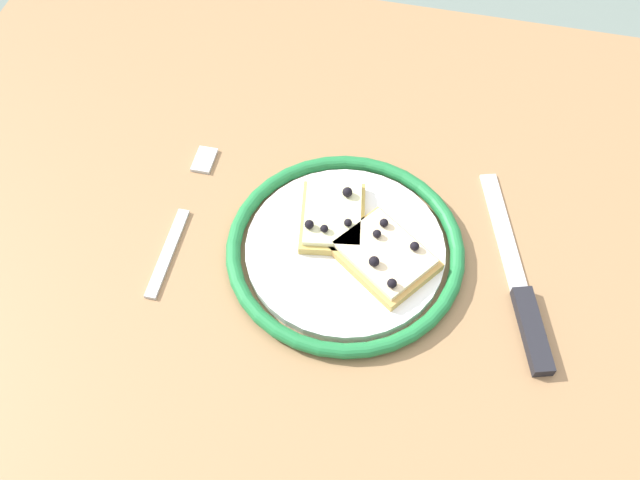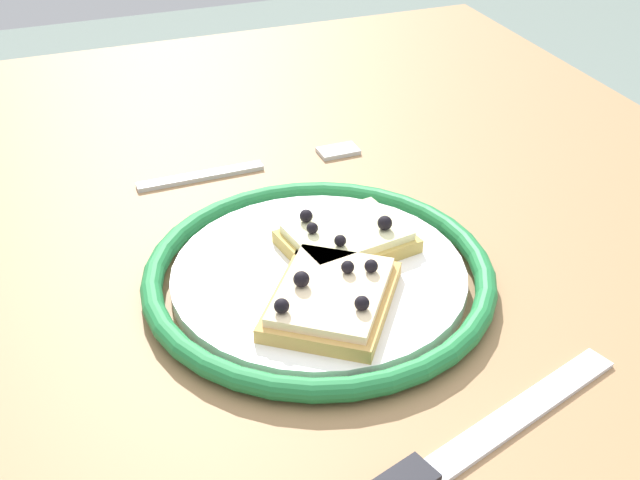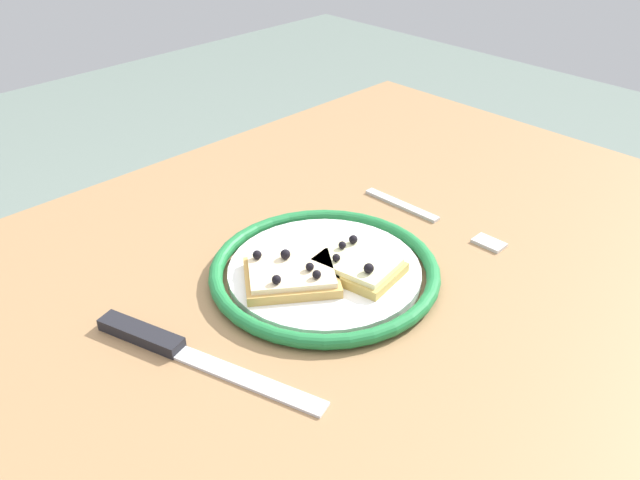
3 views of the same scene
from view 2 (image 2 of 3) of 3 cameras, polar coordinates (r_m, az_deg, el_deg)
name	(u,v)px [view 2 (image 2 of 3)]	position (r m, az deg, el deg)	size (l,w,h in m)	color
dining_table	(357,394)	(0.62, 2.67, -10.88)	(1.10, 0.78, 0.74)	#936D47
plate	(319,275)	(0.56, -0.08, -2.50)	(0.25, 0.25, 0.02)	white
pizza_slice_near	(347,238)	(0.57, 1.91, 0.14)	(0.08, 0.10, 0.03)	tan
pizza_slice_far	(331,297)	(0.52, 0.82, -4.08)	(0.12, 0.12, 0.03)	tan
fork	(254,166)	(0.71, -4.70, 5.24)	(0.02, 0.20, 0.00)	#BCBCBC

